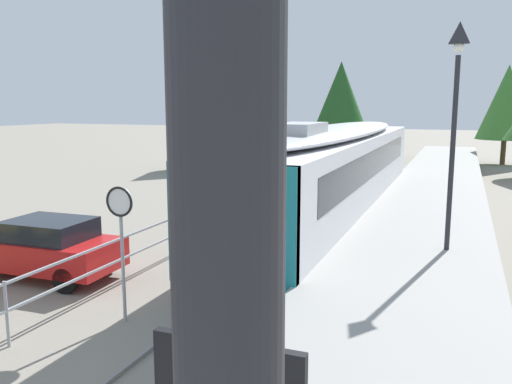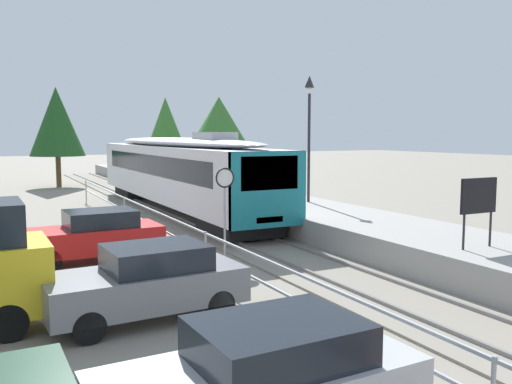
# 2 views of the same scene
# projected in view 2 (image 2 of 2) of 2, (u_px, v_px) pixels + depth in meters

# --- Properties ---
(ground_plane) EXTENTS (160.00, 160.00, 0.00)m
(ground_plane) POSITION_uv_depth(u_px,v_px,m) (126.00, 223.00, 23.35)
(ground_plane) COLOR gray
(track_rails) EXTENTS (3.20, 60.00, 0.14)m
(track_rails) POSITION_uv_depth(u_px,v_px,m) (192.00, 217.00, 24.71)
(track_rails) COLOR gray
(track_rails) RESTS_ON ground
(commuter_train) EXTENTS (2.82, 18.87, 3.74)m
(commuter_train) POSITION_uv_depth(u_px,v_px,m) (178.00, 169.00, 26.13)
(commuter_train) COLOR silver
(commuter_train) RESTS_ON track_rails
(station_platform) EXTENTS (3.90, 60.00, 0.90)m
(station_platform) POSITION_uv_depth(u_px,v_px,m) (255.00, 204.00, 26.13)
(station_platform) COLOR #999691
(station_platform) RESTS_ON ground
(platform_lamp_mid_platform) EXTENTS (0.34, 0.34, 5.35)m
(platform_lamp_mid_platform) POSITION_uv_depth(u_px,v_px,m) (309.00, 115.00, 22.90)
(platform_lamp_mid_platform) COLOR #232328
(platform_lamp_mid_platform) RESTS_ON station_platform
(platform_notice_board) EXTENTS (1.20, 0.08, 1.80)m
(platform_notice_board) POSITION_uv_depth(u_px,v_px,m) (479.00, 198.00, 13.72)
(platform_notice_board) COLOR #232328
(platform_notice_board) RESTS_ON station_platform
(speed_limit_sign) EXTENTS (0.61, 0.10, 2.81)m
(speed_limit_sign) POSITION_uv_depth(u_px,v_px,m) (225.00, 190.00, 16.24)
(speed_limit_sign) COLOR #9EA0A5
(speed_limit_sign) RESTS_ON ground
(carpark_fence) EXTENTS (0.06, 36.06, 1.25)m
(carpark_fence) POSITION_uv_depth(u_px,v_px,m) (206.00, 244.00, 14.26)
(carpark_fence) COLOR #9EA0A5
(carpark_fence) RESTS_ON ground
(parked_hatchback_silver) EXTENTS (4.05, 1.88, 1.53)m
(parked_hatchback_silver) POSITION_uv_depth(u_px,v_px,m) (263.00, 382.00, 6.59)
(parked_hatchback_silver) COLOR #B7BABF
(parked_hatchback_silver) RESTS_ON ground
(parked_hatchback_grey) EXTENTS (4.09, 1.97, 1.53)m
(parked_hatchback_grey) POSITION_uv_depth(u_px,v_px,m) (147.00, 281.00, 11.13)
(parked_hatchback_grey) COLOR slate
(parked_hatchback_grey) RESTS_ON ground
(parked_hatchback_red) EXTENTS (4.05, 1.89, 1.53)m
(parked_hatchback_red) POSITION_uv_depth(u_px,v_px,m) (94.00, 235.00, 16.23)
(parked_hatchback_red) COLOR red
(parked_hatchback_red) RESTS_ON ground
(tree_behind_carpark) EXTENTS (5.53, 5.53, 6.85)m
(tree_behind_carpark) POSITION_uv_depth(u_px,v_px,m) (219.00, 125.00, 44.51)
(tree_behind_carpark) COLOR brown
(tree_behind_carpark) RESTS_ON ground
(tree_distant_left) EXTENTS (4.04, 4.04, 7.19)m
(tree_distant_left) POSITION_uv_depth(u_px,v_px,m) (166.00, 126.00, 50.23)
(tree_distant_left) COLOR brown
(tree_distant_left) RESTS_ON ground
(tree_distant_centre) EXTENTS (3.86, 3.86, 7.16)m
(tree_distant_centre) POSITION_uv_depth(u_px,v_px,m) (57.00, 122.00, 38.76)
(tree_distant_centre) COLOR brown
(tree_distant_centre) RESTS_ON ground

